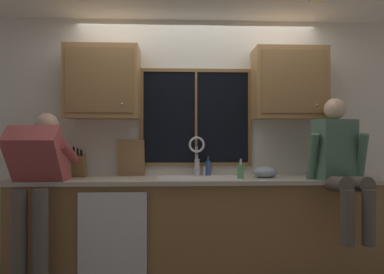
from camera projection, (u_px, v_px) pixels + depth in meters
The scene contains 23 objects.
back_wall at pixel (197, 141), 3.93m from camera, with size 5.91×0.12×2.55m, color silver.
ceiling_downlight_right at pixel (317, 1), 3.33m from camera, with size 0.14×0.14×0.01m, color #FFEAB2.
window_glass at pixel (196, 117), 3.87m from camera, with size 1.10×0.02×0.95m, color black.
window_frame_top at pixel (196, 70), 3.86m from camera, with size 1.17×0.02×0.04m, color brown.
window_frame_bottom at pixel (196, 164), 3.85m from camera, with size 1.17×0.02×0.04m, color brown.
window_frame_left at pixel (142, 117), 3.83m from camera, with size 0.04×0.02×0.95m, color brown.
window_frame_right at pixel (250, 117), 3.88m from camera, with size 0.04×0.02×0.95m, color brown.
window_mullion_center at pixel (196, 117), 3.85m from camera, with size 0.02×0.02×0.95m, color brown.
lower_cabinet_run at pixel (199, 227), 3.58m from camera, with size 3.51×0.58×0.88m, color olive.
countertop at pixel (199, 180), 3.56m from camera, with size 3.57×0.62×0.04m, color beige.
dishwasher_front at pixel (112, 235), 3.22m from camera, with size 0.60×0.02×0.74m, color white.
upper_cabinet_left at pixel (103, 83), 3.66m from camera, with size 0.72×0.36×0.72m.
upper_cabinet_right at pixel (289, 84), 3.75m from camera, with size 0.72×0.36×0.72m.
sink at pixel (198, 188), 3.57m from camera, with size 0.80×0.46×0.21m.
faucet at pixel (197, 151), 3.75m from camera, with size 0.18×0.09×0.40m.
person_standing at pixel (37, 178), 3.20m from camera, with size 0.53×0.70×1.54m.
person_sitting_on_counter at pixel (340, 160), 3.36m from camera, with size 0.54×0.65×1.26m.
knife_block at pixel (79, 166), 3.65m from camera, with size 0.12×0.18×0.32m.
cutting_board at pixel (131, 158), 3.75m from camera, with size 0.28×0.02×0.37m, color #997047.
mixing_bowl at pixel (265, 172), 3.61m from camera, with size 0.23×0.23×0.12m, color #8C99A8.
soap_dispenser at pixel (241, 171), 3.46m from camera, with size 0.06×0.07×0.19m.
bottle_green_glass at pixel (197, 167), 3.74m from camera, with size 0.05×0.05×0.23m.
bottle_tall_clear at pixel (208, 168), 3.80m from camera, with size 0.06×0.06×0.20m.
Camera 1 is at (-0.23, -3.87, 1.29)m, focal length 34.45 mm.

